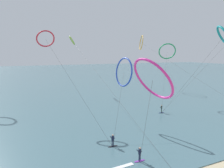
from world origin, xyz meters
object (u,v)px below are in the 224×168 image
kite_emerald (167,51)px  surfer_violet (140,155)px  kite_cobalt (124,72)px  kite_magenta (153,79)px  surfer_charcoal (113,141)px  kite_amber (141,43)px  kite_teal (224,36)px  kite_crimson (45,39)px  surfer_navy (161,109)px  kite_lime (72,41)px

kite_emerald → surfer_violet: bearing=75.8°
kite_cobalt → kite_magenta: (-3.31, -13.18, 0.52)m
surfer_charcoal → kite_amber: 51.01m
kite_teal → kite_emerald: bearing=34.2°
kite_crimson → kite_magenta: bearing=-56.9°
kite_crimson → surfer_navy: bearing=-8.9°
kite_magenta → kite_cobalt: bearing=-20.1°
surfer_violet → kite_magenta: size_ratio=0.14×
kite_emerald → kite_magenta: (-20.47, -23.12, -3.16)m
surfer_violet → kite_crimson: bearing=-103.4°
kite_lime → kite_magenta: bearing=-176.6°
kite_lime → kite_amber: kite_amber is taller
kite_cobalt → kite_crimson: (-11.53, 11.14, 6.04)m
kite_magenta → kite_lime: bearing=-8.9°
kite_lime → kite_teal: 45.01m
surfer_violet → kite_crimson: kite_crimson is taller
kite_lime → kite_teal: kite_lime is taller
kite_cobalt → kite_amber: size_ratio=0.25×
surfer_violet → kite_amber: (27.29, 43.94, 15.21)m
surfer_violet → kite_cobalt: bearing=-139.4°
kite_emerald → kite_magenta: size_ratio=1.24×
kite_crimson → kite_lime: bearing=80.8°
kite_cobalt → kite_amber: 39.75m
kite_cobalt → surfer_navy: bearing=95.5°
surfer_navy → kite_crimson: (-21.38, 9.21, 14.33)m
kite_teal → kite_magenta: kite_teal is taller
surfer_violet → surfer_navy: same height
kite_teal → kite_crimson: (-28.24, 16.78, -0.22)m
surfer_violet → kite_emerald: kite_emerald is taller
surfer_violet → kite_cobalt: size_ratio=0.15×
kite_lime → kite_teal: bearing=-150.7°
surfer_charcoal → surfer_navy: bearing=-176.6°
kite_teal → kite_magenta: bearing=146.5°
surfer_navy → kite_magenta: kite_magenta is taller
kite_amber → surfer_violet: bearing=-10.1°
surfer_navy → kite_lime: (-10.61, 33.89, 15.54)m
surfer_charcoal → kite_emerald: (22.68, 17.72, 11.96)m
kite_amber → kite_teal: bearing=12.0°
surfer_charcoal → surfer_navy: (15.37, 9.71, 0.00)m
kite_emerald → kite_amber: 22.69m
kite_lime → kite_crimson: kite_lime is taller
kite_teal → surfer_charcoal: bearing=131.4°
surfer_violet → kite_crimson: (-7.36, 23.49, 14.33)m
surfer_navy → kite_magenta: (-13.15, -15.11, 8.81)m
kite_lime → kite_cobalt: 36.56m
surfer_violet → surfer_navy: (14.02, 14.28, 0.00)m
kite_emerald → kite_cobalt: (-17.16, -9.93, -3.68)m
surfer_navy → kite_emerald: bearing=1.9°
surfer_navy → kite_cobalt: kite_cobalt is taller
kite_magenta → kite_crimson: 26.26m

